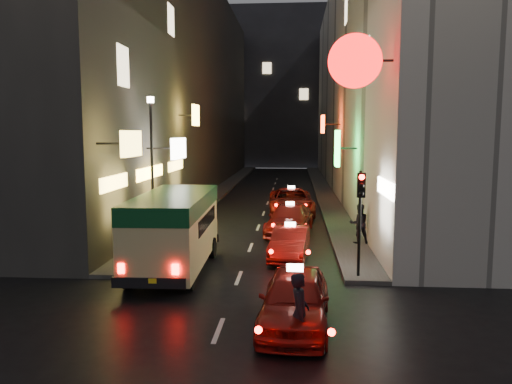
% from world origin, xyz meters
% --- Properties ---
extents(building_left, '(7.59, 52.00, 18.00)m').
position_xyz_m(building_left, '(-8.00, 33.99, 9.00)').
color(building_left, '#3A3835').
rests_on(building_left, ground).
extents(building_right, '(8.10, 52.00, 18.00)m').
position_xyz_m(building_right, '(8.00, 33.99, 9.00)').
color(building_right, beige).
rests_on(building_right, ground).
extents(building_far, '(30.00, 10.00, 22.00)m').
position_xyz_m(building_far, '(0.00, 66.00, 11.00)').
color(building_far, '#36363B').
rests_on(building_far, ground).
extents(sidewalk_left, '(1.50, 52.00, 0.15)m').
position_xyz_m(sidewalk_left, '(-4.25, 34.00, 0.07)').
color(sidewalk_left, '#464441').
rests_on(sidewalk_left, ground).
extents(sidewalk_right, '(1.50, 52.00, 0.15)m').
position_xyz_m(sidewalk_right, '(4.25, 34.00, 0.07)').
color(sidewalk_right, '#464441').
rests_on(sidewalk_right, ground).
extents(minibus, '(2.44, 6.46, 2.76)m').
position_xyz_m(minibus, '(-2.33, 9.14, 1.74)').
color(minibus, '#C8BE7D').
rests_on(minibus, ground).
extents(taxi_near, '(2.48, 5.40, 1.85)m').
position_xyz_m(taxi_near, '(1.89, 4.41, 0.84)').
color(taxi_near, maroon).
rests_on(taxi_near, ground).
extents(taxi_second, '(2.31, 4.75, 1.63)m').
position_xyz_m(taxi_second, '(1.70, 11.34, 0.73)').
color(taxi_second, maroon).
rests_on(taxi_second, ground).
extents(taxi_third, '(2.82, 5.35, 1.79)m').
position_xyz_m(taxi_third, '(1.65, 16.14, 0.81)').
color(taxi_third, maroon).
rests_on(taxi_third, ground).
extents(taxi_far, '(2.65, 5.84, 1.99)m').
position_xyz_m(taxi_far, '(1.66, 21.83, 0.91)').
color(taxi_far, maroon).
rests_on(taxi_far, ground).
extents(pedestrian_crossing, '(0.44, 0.68, 2.04)m').
position_xyz_m(pedestrian_crossing, '(1.99, 2.97, 1.02)').
color(pedestrian_crossing, black).
rests_on(pedestrian_crossing, ground).
extents(pedestrian_sidewalk, '(0.79, 0.56, 1.94)m').
position_xyz_m(pedestrian_sidewalk, '(4.64, 13.57, 1.12)').
color(pedestrian_sidewalk, black).
rests_on(pedestrian_sidewalk, sidewalk_right).
extents(traffic_light, '(0.26, 0.43, 3.50)m').
position_xyz_m(traffic_light, '(4.00, 8.47, 2.69)').
color(traffic_light, black).
rests_on(traffic_light, sidewalk_right).
extents(lamp_post, '(0.28, 0.28, 6.22)m').
position_xyz_m(lamp_post, '(-4.20, 13.00, 3.72)').
color(lamp_post, black).
rests_on(lamp_post, sidewalk_left).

